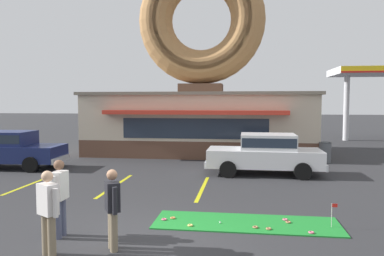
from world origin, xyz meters
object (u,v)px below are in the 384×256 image
Objects in this scene: pedestrian_hooded_kid at (112,206)px; pedestrian_leather_jacket_man at (60,195)px; car_navy at (9,148)px; pedestrian_blue_sweater_man at (48,209)px; putting_flag_pin at (333,209)px; trash_bin at (325,152)px; car_white at (265,152)px; golf_ball at (220,222)px.

pedestrian_leather_jacket_man is at bearing 159.34° from pedestrian_hooded_kid.
pedestrian_blue_sweater_man is (6.41, -8.43, 0.01)m from car_navy.
pedestrian_blue_sweater_man is 0.98m from pedestrian_leather_jacket_man.
pedestrian_hooded_kid is (-4.52, -1.84, 0.42)m from putting_flag_pin.
trash_bin is (7.64, 10.81, -0.41)m from pedestrian_leather_jacket_man.
car_navy and car_white have the same top height.
golf_ball is 0.01× the size of car_navy.
pedestrian_hooded_kid is at bearing -157.81° from putting_flag_pin.
putting_flag_pin is at bearing -100.72° from trash_bin.
pedestrian_leather_jacket_man reaches higher than pedestrian_blue_sweater_man.
car_white is at bearing -132.19° from trash_bin.
putting_flag_pin is at bearing 22.24° from pedestrian_blue_sweater_man.
golf_ball is 11.35m from car_navy.
pedestrian_leather_jacket_man is 13.25m from trash_bin.
car_white is 8.74m from pedestrian_hooded_kid.
pedestrian_hooded_kid is at bearing -119.14° from trash_bin.
trash_bin reaches higher than golf_ball.
car_navy is at bearing 127.26° from pedestrian_blue_sweater_man.
car_navy is at bearing -179.59° from car_white.
golf_ball is at bearing -114.44° from trash_bin.
car_white is at bearing 62.46° from pedestrian_blue_sweater_man.
pedestrian_leather_jacket_man reaches higher than pedestrian_hooded_kid.
car_white is 8.90m from pedestrian_leather_jacket_man.
car_navy is 10.95m from pedestrian_hooded_kid.
putting_flag_pin is (2.55, 0.08, 0.39)m from golf_ball.
car_navy is 2.95× the size of pedestrian_hooded_kid.
pedestrian_hooded_kid is (7.49, -7.99, -0.01)m from car_navy.
pedestrian_blue_sweater_man reaches higher than trash_bin.
pedestrian_hooded_kid reaches higher than putting_flag_pin.
golf_ball is 2.76m from pedestrian_hooded_kid.
pedestrian_blue_sweater_man is 13.89m from trash_bin.
trash_bin is at bearing 79.28° from putting_flag_pin.
car_navy is at bearing 133.15° from pedestrian_hooded_kid.
trash_bin reaches higher than putting_flag_pin.
pedestrian_leather_jacket_man is (6.15, -7.48, 0.04)m from car_navy.
car_navy is 2.81× the size of pedestrian_leather_jacket_man.
car_white and pedestrian_blue_sweater_man have the same top height.
golf_ball is 0.03× the size of pedestrian_leather_jacket_man.
pedestrian_leather_jacket_man is (-5.85, -1.34, 0.48)m from putting_flag_pin.
trash_bin is (1.79, 9.47, 0.06)m from putting_flag_pin.
car_navy reaches higher than golf_ball.
trash_bin is (7.38, 11.76, -0.38)m from pedestrian_blue_sweater_man.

